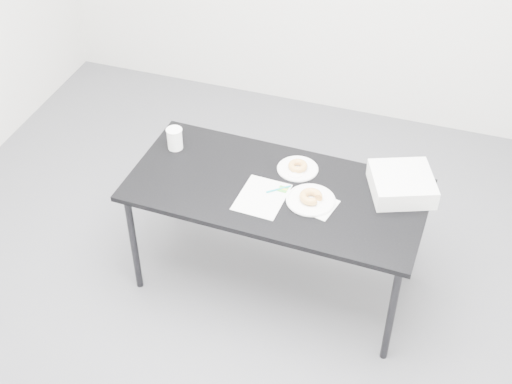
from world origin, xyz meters
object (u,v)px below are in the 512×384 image
(pen, at_px, (279,189))
(donut_far, at_px, (298,166))
(coffee_cup, at_px, (175,139))
(plate_far, at_px, (298,169))
(bakery_box, at_px, (402,184))
(table, at_px, (276,196))
(scorecard, at_px, (262,197))
(donut_near, at_px, (311,197))
(plate_near, at_px, (311,200))

(pen, bearing_deg, donut_far, 36.84)
(donut_far, bearing_deg, coffee_cup, -177.33)
(plate_far, height_order, bakery_box, bakery_box)
(table, bearing_deg, bakery_box, 18.06)
(scorecard, bearing_deg, pen, 54.34)
(coffee_cup, distance_m, bakery_box, 1.21)
(pen, height_order, plate_far, pen)
(plate_far, bearing_deg, bakery_box, -0.75)
(donut_near, bearing_deg, pen, 170.55)
(scorecard, xyz_separation_m, bakery_box, (0.64, 0.26, 0.05))
(plate_far, bearing_deg, donut_near, -59.47)
(table, bearing_deg, donut_far, 73.58)
(coffee_cup, height_order, bakery_box, coffee_cup)
(plate_near, xyz_separation_m, plate_far, (-0.13, 0.22, -0.00))
(plate_near, relative_size, donut_near, 2.13)
(table, xyz_separation_m, plate_near, (0.19, -0.04, 0.06))
(plate_near, xyz_separation_m, donut_far, (-0.13, 0.22, 0.02))
(plate_near, bearing_deg, pen, 170.55)
(scorecard, xyz_separation_m, plate_near, (0.24, 0.05, 0.01))
(donut_far, bearing_deg, scorecard, -111.76)
(donut_near, relative_size, coffee_cup, 0.94)
(table, xyz_separation_m, pen, (0.01, -0.01, 0.06))
(pen, height_order, donut_near, donut_near)
(scorecard, distance_m, bakery_box, 0.70)
(table, height_order, plate_near, plate_near)
(plate_far, height_order, donut_far, donut_far)
(table, relative_size, donut_far, 15.18)
(table, xyz_separation_m, donut_far, (0.06, 0.18, 0.07))
(donut_far, relative_size, coffee_cup, 0.82)
(plate_near, bearing_deg, coffee_cup, 166.82)
(pen, bearing_deg, scorecard, -168.66)
(coffee_cup, bearing_deg, table, -13.64)
(donut_far, xyz_separation_m, bakery_box, (0.54, -0.01, 0.03))
(scorecard, height_order, donut_near, donut_near)
(table, distance_m, plate_far, 0.20)
(scorecard, bearing_deg, donut_far, 71.28)
(scorecard, relative_size, plate_far, 1.34)
(scorecard, height_order, plate_far, plate_far)
(table, bearing_deg, plate_near, -9.84)
(plate_near, distance_m, plate_far, 0.25)
(plate_near, distance_m, coffee_cup, 0.83)
(table, bearing_deg, donut_near, -9.84)
(pen, height_order, plate_near, pen)
(donut_near, relative_size, bakery_box, 0.39)
(plate_near, bearing_deg, donut_far, 120.53)
(plate_near, bearing_deg, plate_far, 120.53)
(bakery_box, bearing_deg, scorecard, -179.77)
(table, xyz_separation_m, scorecard, (-0.05, -0.09, 0.05))
(donut_near, distance_m, plate_far, 0.26)
(donut_near, xyz_separation_m, coffee_cup, (-0.80, 0.19, 0.03))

